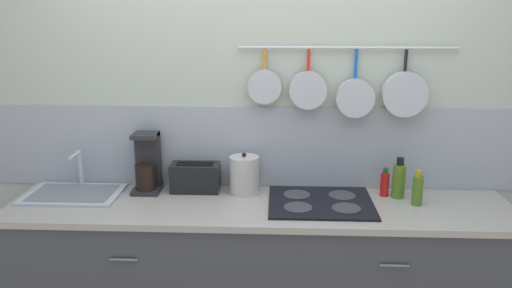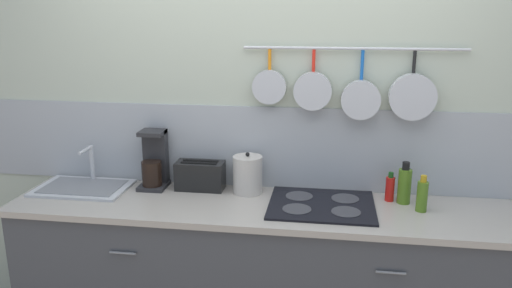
% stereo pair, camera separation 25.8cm
% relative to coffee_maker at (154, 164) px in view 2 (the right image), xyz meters
% --- Properties ---
extents(wall_back, '(7.20, 0.15, 2.60)m').
position_rel_coffee_maker_xyz_m(wall_back, '(0.66, 0.13, 0.23)').
color(wall_back, '#B2BCA8').
rests_on(wall_back, ground_plane).
extents(cabinet_base, '(2.67, 0.55, 0.87)m').
position_rel_coffee_maker_xyz_m(cabinet_base, '(0.65, -0.20, -0.61)').
color(cabinet_base, '#3F4247').
rests_on(cabinet_base, ground_plane).
extents(countertop, '(2.71, 0.57, 0.03)m').
position_rel_coffee_maker_xyz_m(countertop, '(0.65, -0.20, -0.16)').
color(countertop, '#A59E93').
rests_on(countertop, cabinet_base).
extents(sink_basin, '(0.52, 0.35, 0.23)m').
position_rel_coffee_maker_xyz_m(sink_basin, '(-0.40, -0.10, -0.12)').
color(sink_basin, '#B7BABF').
rests_on(sink_basin, countertop).
extents(coffee_maker, '(0.15, 0.18, 0.34)m').
position_rel_coffee_maker_xyz_m(coffee_maker, '(0.00, 0.00, 0.00)').
color(coffee_maker, '#262628').
rests_on(coffee_maker, countertop).
extents(toaster, '(0.29, 0.14, 0.17)m').
position_rel_coffee_maker_xyz_m(toaster, '(0.28, -0.00, -0.06)').
color(toaster, black).
rests_on(toaster, countertop).
extents(kettle, '(0.17, 0.17, 0.24)m').
position_rel_coffee_maker_xyz_m(kettle, '(0.56, -0.02, -0.03)').
color(kettle, beige).
rests_on(kettle, countertop).
extents(cooktop, '(0.56, 0.47, 0.01)m').
position_rel_coffee_maker_xyz_m(cooktop, '(0.98, -0.16, -0.13)').
color(cooktop, black).
rests_on(cooktop, countertop).
extents(bottle_cooking_wine, '(0.05, 0.05, 0.16)m').
position_rel_coffee_maker_xyz_m(bottle_cooking_wine, '(1.35, -0.03, -0.07)').
color(bottle_cooking_wine, red).
rests_on(bottle_cooking_wine, countertop).
extents(bottle_vinegar, '(0.07, 0.07, 0.23)m').
position_rel_coffee_maker_xyz_m(bottle_vinegar, '(1.42, -0.05, -0.04)').
color(bottle_vinegar, '#4C721E').
rests_on(bottle_vinegar, countertop).
extents(bottle_dish_soap, '(0.06, 0.06, 0.19)m').
position_rel_coffee_maker_xyz_m(bottle_dish_soap, '(1.49, -0.16, -0.05)').
color(bottle_dish_soap, '#4C721E').
rests_on(bottle_dish_soap, countertop).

